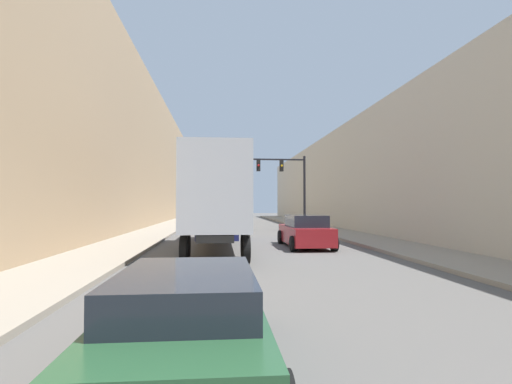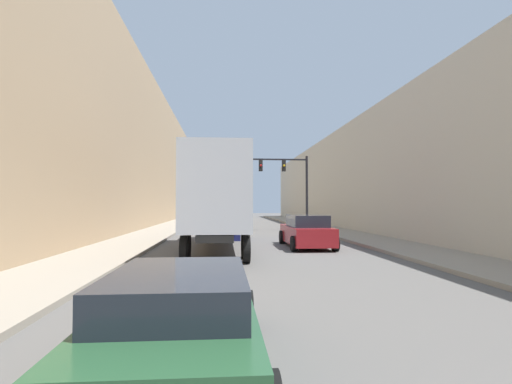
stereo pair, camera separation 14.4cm
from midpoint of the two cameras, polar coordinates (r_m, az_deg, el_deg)
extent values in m
cube|color=gray|center=(30.44, 11.58, -5.58)|extent=(3.09, 80.00, 0.15)
cube|color=gray|center=(29.64, -14.02, -5.67)|extent=(3.09, 80.00, 0.15)
cube|color=#BCB29E|center=(32.02, 19.37, 2.32)|extent=(6.00, 80.00, 8.69)
cube|color=tan|center=(31.01, -22.30, 7.23)|extent=(6.00, 80.00, 13.79)
cube|color=#B2B7C1|center=(17.95, -5.33, 0.12)|extent=(2.51, 9.79, 3.19)
cube|color=black|center=(17.98, -5.35, -5.44)|extent=(1.25, 9.79, 0.24)
cube|color=navy|center=(24.13, -5.16, -3.48)|extent=(2.51, 2.56, 2.78)
cylinder|color=black|center=(14.40, -9.98, -8.12)|extent=(0.25, 1.00, 1.00)
cylinder|color=black|center=(14.36, -1.09, -8.16)|extent=(0.25, 1.00, 1.00)
cylinder|color=black|center=(15.59, -9.57, -7.64)|extent=(0.25, 1.00, 1.00)
cylinder|color=black|center=(15.55, -1.36, -7.68)|extent=(0.25, 1.00, 1.00)
cylinder|color=black|center=(24.21, -7.79, -5.57)|extent=(0.25, 1.00, 1.00)
cylinder|color=black|center=(24.19, -2.53, -5.59)|extent=(0.25, 1.00, 1.00)
cube|color=#234C2D|center=(5.42, -9.89, -18.62)|extent=(1.81, 4.57, 0.68)
cube|color=#1E232D|center=(5.06, -10.10, -13.37)|extent=(1.59, 2.51, 0.42)
cylinder|color=black|center=(7.11, -16.24, -16.13)|extent=(0.25, 0.64, 0.64)
cylinder|color=black|center=(6.99, -0.93, -16.45)|extent=(0.25, 0.64, 0.64)
cube|color=maroon|center=(19.94, 7.37, -6.06)|extent=(1.87, 4.95, 0.83)
cube|color=#1E232D|center=(19.66, 7.51, -4.10)|extent=(1.65, 2.72, 0.56)
cylinder|color=black|center=(21.53, 3.93, -6.44)|extent=(0.25, 0.70, 0.70)
cylinder|color=black|center=(21.89, 8.82, -6.35)|extent=(0.25, 0.70, 0.70)
cylinder|color=black|center=(17.95, 5.68, -7.36)|extent=(0.25, 0.70, 0.70)
cylinder|color=black|center=(18.38, 11.48, -7.21)|extent=(0.25, 0.70, 0.70)
cylinder|color=black|center=(32.48, 7.40, -0.17)|extent=(0.20, 0.20, 6.03)
cube|color=black|center=(32.21, 2.47, 4.67)|extent=(5.62, 0.12, 0.12)
cube|color=black|center=(32.28, 4.12, 3.75)|extent=(0.30, 0.24, 0.90)
sphere|color=gold|center=(32.14, 4.16, 3.77)|extent=(0.18, 0.18, 0.18)
cube|color=black|center=(32.05, 0.80, 3.79)|extent=(0.30, 0.24, 0.90)
sphere|color=red|center=(31.91, 0.83, 3.81)|extent=(0.18, 0.18, 0.18)
camera|label=1|loc=(0.07, -89.71, -0.01)|focal=28.00mm
camera|label=2|loc=(0.07, 90.29, 0.01)|focal=28.00mm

